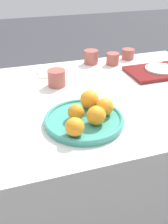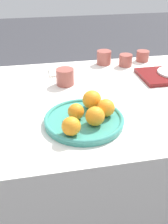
{
  "view_description": "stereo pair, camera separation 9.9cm",
  "coord_description": "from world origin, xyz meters",
  "px_view_note": "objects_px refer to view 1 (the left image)",
  "views": [
    {
      "loc": [
        -0.42,
        -1.03,
        1.33
      ],
      "look_at": [
        -0.16,
        -0.22,
        0.82
      ],
      "focal_mm": 42.0,
      "sensor_mm": 36.0,
      "label": 1
    },
    {
      "loc": [
        -0.32,
        -1.06,
        1.33
      ],
      "look_at": [
        -0.16,
        -0.22,
        0.82
      ],
      "focal_mm": 42.0,
      "sensor_mm": 36.0,
      "label": 2
    }
  ],
  "objects_px": {
    "orange_3": "(96,115)",
    "cup_3": "(57,78)",
    "orange_0": "(76,112)",
    "orange_2": "(75,127)",
    "orange_4": "(105,107)",
    "fruit_platter": "(84,120)",
    "side_plate": "(160,69)",
    "cup_1": "(91,57)",
    "orange_1": "(89,99)",
    "serving_tray": "(160,71)",
    "cup_0": "(128,54)",
    "napkin": "(47,73)",
    "cup_2": "(113,59)"
  },
  "relations": [
    {
      "from": "orange_0",
      "to": "orange_2",
      "type": "relative_size",
      "value": 0.93
    },
    {
      "from": "serving_tray",
      "to": "side_plate",
      "type": "distance_m",
      "value": 0.02
    },
    {
      "from": "orange_3",
      "to": "side_plate",
      "type": "xyz_separation_m",
      "value": [
        0.53,
        0.4,
        -0.03
      ]
    },
    {
      "from": "fruit_platter",
      "to": "cup_1",
      "type": "distance_m",
      "value": 0.66
    },
    {
      "from": "cup_1",
      "to": "side_plate",
      "type": "bearing_deg",
      "value": -39.54
    },
    {
      "from": "orange_3",
      "to": "cup_3",
      "type": "height_order",
      "value": "orange_3"
    },
    {
      "from": "orange_1",
      "to": "cup_0",
      "type": "xyz_separation_m",
      "value": [
        0.44,
        0.55,
        -0.03
      ]
    },
    {
      "from": "napkin",
      "to": "cup_0",
      "type": "bearing_deg",
      "value": 9.44
    },
    {
      "from": "cup_3",
      "to": "napkin",
      "type": "height_order",
      "value": "cup_3"
    },
    {
      "from": "fruit_platter",
      "to": "cup_3",
      "type": "height_order",
      "value": "cup_3"
    },
    {
      "from": "serving_tray",
      "to": "cup_3",
      "type": "distance_m",
      "value": 0.58
    },
    {
      "from": "orange_4",
      "to": "cup_0",
      "type": "xyz_separation_m",
      "value": [
        0.4,
        0.62,
        -0.02
      ]
    },
    {
      "from": "cup_1",
      "to": "cup_2",
      "type": "xyz_separation_m",
      "value": [
        0.12,
        -0.06,
        -0.01
      ]
    },
    {
      "from": "orange_0",
      "to": "orange_2",
      "type": "distance_m",
      "value": 0.1
    },
    {
      "from": "serving_tray",
      "to": "cup_1",
      "type": "height_order",
      "value": "cup_1"
    },
    {
      "from": "orange_4",
      "to": "orange_2",
      "type": "bearing_deg",
      "value": -146.62
    },
    {
      "from": "serving_tray",
      "to": "cup_0",
      "type": "relative_size",
      "value": 4.67
    },
    {
      "from": "orange_0",
      "to": "napkin",
      "type": "height_order",
      "value": "orange_0"
    },
    {
      "from": "orange_1",
      "to": "napkin",
      "type": "relative_size",
      "value": 0.63
    },
    {
      "from": "orange_3",
      "to": "cup_1",
      "type": "distance_m",
      "value": 0.7
    },
    {
      "from": "orange_3",
      "to": "orange_0",
      "type": "bearing_deg",
      "value": 139.14
    },
    {
      "from": "orange_3",
      "to": "cup_3",
      "type": "distance_m",
      "value": 0.42
    },
    {
      "from": "side_plate",
      "to": "cup_3",
      "type": "height_order",
      "value": "cup_3"
    },
    {
      "from": "fruit_platter",
      "to": "serving_tray",
      "type": "height_order",
      "value": "fruit_platter"
    },
    {
      "from": "cup_2",
      "to": "orange_1",
      "type": "bearing_deg",
      "value": -122.74
    },
    {
      "from": "orange_3",
      "to": "serving_tray",
      "type": "distance_m",
      "value": 0.66
    },
    {
      "from": "orange_1",
      "to": "serving_tray",
      "type": "height_order",
      "value": "orange_1"
    },
    {
      "from": "fruit_platter",
      "to": "orange_2",
      "type": "xyz_separation_m",
      "value": [
        -0.06,
        -0.09,
        0.04
      ]
    },
    {
      "from": "side_plate",
      "to": "cup_2",
      "type": "bearing_deg",
      "value": 134.1
    },
    {
      "from": "side_plate",
      "to": "cup_1",
      "type": "xyz_separation_m",
      "value": [
        -0.32,
        0.26,
        0.02
      ]
    },
    {
      "from": "orange_0",
      "to": "side_plate",
      "type": "distance_m",
      "value": 0.68
    },
    {
      "from": "orange_3",
      "to": "orange_4",
      "type": "height_order",
      "value": "orange_3"
    },
    {
      "from": "cup_1",
      "to": "orange_3",
      "type": "bearing_deg",
      "value": -107.66
    },
    {
      "from": "side_plate",
      "to": "fruit_platter",
      "type": "bearing_deg",
      "value": -147.44
    },
    {
      "from": "orange_0",
      "to": "orange_2",
      "type": "xyz_separation_m",
      "value": [
        -0.03,
        -0.1,
        0.0
      ]
    },
    {
      "from": "orange_1",
      "to": "cup_2",
      "type": "distance_m",
      "value": 0.58
    },
    {
      "from": "orange_2",
      "to": "cup_1",
      "type": "distance_m",
      "value": 0.77
    },
    {
      "from": "cup_3",
      "to": "side_plate",
      "type": "bearing_deg",
      "value": -1.28
    },
    {
      "from": "orange_2",
      "to": "orange_4",
      "type": "bearing_deg",
      "value": 33.38
    },
    {
      "from": "serving_tray",
      "to": "napkin",
      "type": "height_order",
      "value": "serving_tray"
    },
    {
      "from": "fruit_platter",
      "to": "orange_3",
      "type": "distance_m",
      "value": 0.07
    },
    {
      "from": "orange_4",
      "to": "side_plate",
      "type": "height_order",
      "value": "orange_4"
    },
    {
      "from": "side_plate",
      "to": "napkin",
      "type": "relative_size",
      "value": 1.36
    },
    {
      "from": "orange_1",
      "to": "cup_1",
      "type": "bearing_deg",
      "value": 70.14
    },
    {
      "from": "orange_1",
      "to": "cup_1",
      "type": "height_order",
      "value": "orange_1"
    },
    {
      "from": "orange_2",
      "to": "napkin",
      "type": "xyz_separation_m",
      "value": [
        0.02,
        0.63,
        -0.05
      ]
    },
    {
      "from": "orange_2",
      "to": "orange_4",
      "type": "height_order",
      "value": "orange_4"
    },
    {
      "from": "orange_0",
      "to": "serving_tray",
      "type": "relative_size",
      "value": 0.17
    },
    {
      "from": "orange_1",
      "to": "cup_2",
      "type": "height_order",
      "value": "orange_1"
    },
    {
      "from": "orange_0",
      "to": "napkin",
      "type": "bearing_deg",
      "value": 91.32
    }
  ]
}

